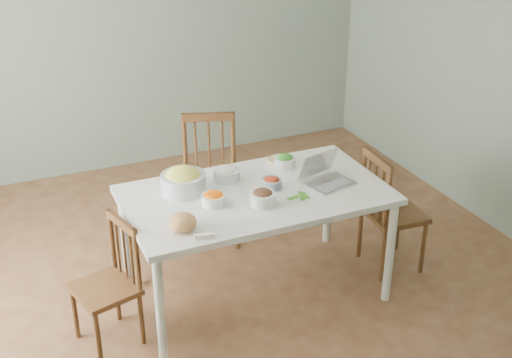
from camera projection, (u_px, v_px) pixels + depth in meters
name	position (u px, v px, depth m)	size (l,w,h in m)	color
floor	(222.00, 292.00, 4.91)	(5.00, 5.00, 0.00)	#58321E
wall_back	(125.00, 35.00, 6.37)	(5.00, 0.00, 2.70)	gray
dining_table	(256.00, 245.00, 4.72)	(1.79, 1.00, 0.84)	white
chair_far	(211.00, 182.00, 5.38)	(0.46, 0.44, 1.04)	#381D0C
chair_left	(104.00, 286.00, 4.24)	(0.38, 0.36, 0.86)	#381D0C
chair_right	(394.00, 210.00, 5.04)	(0.42, 0.40, 0.96)	#381D0C
bread_boule	(183.00, 222.00, 4.05)	(0.17, 0.17, 0.11)	tan
butter_stick	(204.00, 236.00, 3.98)	(0.12, 0.04, 0.03)	white
bowl_squash	(183.00, 180.00, 4.50)	(0.31, 0.31, 0.18)	#F4DA52
bowl_carrot	(214.00, 198.00, 4.36)	(0.16, 0.16, 0.09)	#FC8C00
bowl_onion	(227.00, 173.00, 4.68)	(0.19, 0.19, 0.10)	silver
bowl_mushroom	(263.00, 197.00, 4.35)	(0.16, 0.16, 0.11)	#3F1B0F
bowl_redpep	(272.00, 183.00, 4.57)	(0.14, 0.14, 0.08)	red
bowl_broccoli	(285.00, 161.00, 4.88)	(0.15, 0.15, 0.10)	#174415
flatbread	(280.00, 160.00, 4.99)	(0.19, 0.19, 0.02)	#C9B991
basil_bunch	(297.00, 196.00, 4.46)	(0.18, 0.18, 0.02)	#3A8025
laptop	(332.00, 172.00, 4.59)	(0.31, 0.29, 0.21)	silver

